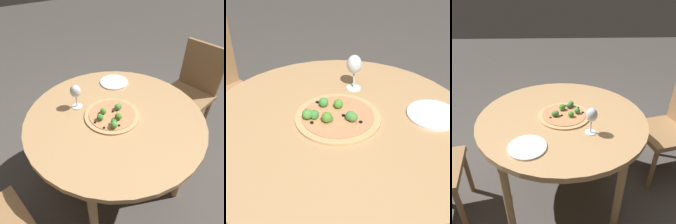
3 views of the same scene
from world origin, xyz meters
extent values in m
plane|color=#4C4742|center=(0.00, 0.00, 0.00)|extent=(12.00, 12.00, 0.00)
cylinder|color=tan|center=(0.00, 0.00, 0.69)|extent=(1.09, 1.09, 0.03)
cylinder|color=tan|center=(-0.34, -0.34, 0.34)|extent=(0.05, 0.05, 0.68)
cylinder|color=tan|center=(0.34, -0.34, 0.34)|extent=(0.05, 0.05, 0.68)
cylinder|color=tan|center=(-0.34, 0.34, 0.34)|extent=(0.05, 0.05, 0.68)
cylinder|color=tan|center=(0.34, 0.34, 0.34)|extent=(0.05, 0.05, 0.68)
cube|color=#997047|center=(-0.86, -0.18, 0.42)|extent=(0.47, 0.47, 0.04)
cube|color=#997047|center=(-1.04, -0.22, 0.65)|extent=(0.11, 0.38, 0.43)
cylinder|color=#997047|center=(-0.66, -0.31, 0.20)|extent=(0.04, 0.04, 0.40)
cylinder|color=#997047|center=(-0.73, 0.02, 0.20)|extent=(0.04, 0.04, 0.40)
cylinder|color=#997047|center=(-0.99, -0.38, 0.20)|extent=(0.04, 0.04, 0.40)
cylinder|color=#997047|center=(-1.06, -0.05, 0.20)|extent=(0.04, 0.04, 0.40)
cylinder|color=#997047|center=(0.70, -0.01, 0.20)|extent=(0.04, 0.04, 0.40)
cylinder|color=tan|center=(0.01, -0.01, 0.71)|extent=(0.34, 0.34, 0.01)
cylinder|color=tan|center=(0.01, -0.01, 0.72)|extent=(0.28, 0.28, 0.00)
sphere|color=#40913B|center=(0.10, 0.00, 0.74)|extent=(0.04, 0.04, 0.04)
sphere|color=#4F853B|center=(-0.05, -0.03, 0.74)|extent=(0.04, 0.04, 0.04)
sphere|color=#3C8540|center=(0.05, 0.07, 0.74)|extent=(0.04, 0.04, 0.04)
sphere|color=#49912F|center=(0.06, -0.04, 0.74)|extent=(0.04, 0.04, 0.04)
sphere|color=#468C41|center=(0.00, 0.04, 0.74)|extent=(0.02, 0.02, 0.02)
sphere|color=#50872D|center=(0.01, 0.05, 0.74)|extent=(0.04, 0.04, 0.04)
sphere|color=#43962B|center=(0.05, 0.08, 0.74)|extent=(0.03, 0.03, 0.03)
sphere|color=#408D3F|center=(-0.04, -0.03, 0.74)|extent=(0.04, 0.04, 0.04)
sphere|color=#538D36|center=(0.01, 0.05, 0.74)|extent=(0.03, 0.03, 0.03)
sphere|color=#4D8F3B|center=(0.07, 0.10, 0.74)|extent=(0.04, 0.04, 0.04)
cylinder|color=black|center=(0.12, 0.07, 0.73)|extent=(0.01, 0.01, 0.00)
cylinder|color=black|center=(-0.07, -0.05, 0.73)|extent=(0.01, 0.01, 0.00)
cylinder|color=black|center=(0.03, 0.10, 0.73)|extent=(0.01, 0.01, 0.00)
cylinder|color=black|center=(0.14, 0.01, 0.73)|extent=(0.01, 0.01, 0.00)
cylinder|color=black|center=(0.00, -0.03, 0.73)|extent=(0.01, 0.01, 0.00)
cylinder|color=black|center=(-0.03, -0.03, 0.73)|extent=(0.01, 0.01, 0.00)
cylinder|color=silver|center=(0.16, -0.20, 0.71)|extent=(0.07, 0.07, 0.00)
cylinder|color=silver|center=(0.16, -0.20, 0.75)|extent=(0.01, 0.01, 0.08)
ellipsoid|color=silver|center=(0.16, -0.20, 0.83)|extent=(0.07, 0.07, 0.08)
cylinder|color=silver|center=(-0.19, -0.33, 0.71)|extent=(0.21, 0.21, 0.01)
camera|label=1|loc=(0.53, 0.86, 1.59)|focal=35.00mm
camera|label=2|loc=(-0.79, 0.57, 1.43)|focal=50.00mm
camera|label=3|loc=(-0.03, -1.23, 1.45)|focal=35.00mm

